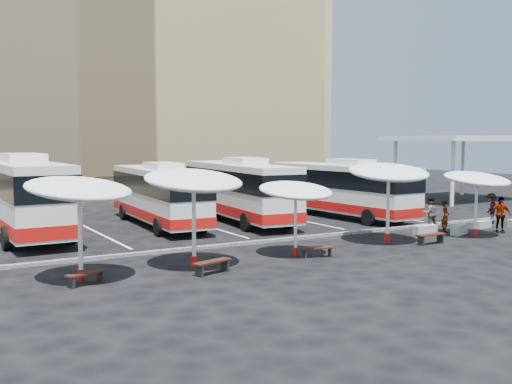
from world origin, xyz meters
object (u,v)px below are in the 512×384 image
sunshade_2 (296,191)px  bus_2 (238,188)px  sunshade_1 (194,181)px  wood_bench_3 (431,236)px  bus_1 (158,193)px  passenger_1 (430,213)px  bus_3 (340,187)px  passenger_3 (491,208)px  conc_bench_2 (483,224)px  sunshade_4 (477,179)px  wood_bench_1 (212,264)px  wood_bench_2 (317,249)px  conc_bench_1 (459,230)px  sunshade_3 (389,173)px  passenger_0 (445,217)px  bus_0 (20,193)px  sunshade_0 (79,189)px  wood_bench_0 (86,275)px  conc_bench_0 (425,230)px  passenger_2 (500,215)px

sunshade_2 → bus_2: bearing=73.9°
sunshade_1 → wood_bench_3: (11.73, -0.88, -2.96)m
bus_1 → passenger_1: bearing=-32.9°
bus_3 → passenger_3: bearing=-53.5°
wood_bench_3 → conc_bench_2: bearing=19.4°
sunshade_4 → wood_bench_1: 15.51m
bus_2 → sunshade_4: (7.64, -11.13, 0.93)m
wood_bench_2 → conc_bench_1: (9.91, 1.21, -0.08)m
sunshade_4 → sunshade_3: bearing=170.6°
sunshade_2 → passenger_0: 10.54m
sunshade_1 → wood_bench_1: 3.26m
bus_0 → sunshade_0: 12.04m
sunshade_3 → wood_bench_3: (1.48, -1.34, -2.97)m
wood_bench_2 → wood_bench_3: wood_bench_3 is taller
wood_bench_2 → conc_bench_2: wood_bench_2 is taller
sunshade_2 → conc_bench_2: bearing=6.0°
wood_bench_2 → passenger_0: (9.66, 1.93, 0.51)m
wood_bench_0 → passenger_1: (19.45, 3.17, 0.58)m
wood_bench_0 → wood_bench_2: bearing=-0.0°
bus_1 → sunshade_4: 17.21m
sunshade_3 → wood_bench_3: bearing=-42.3°
wood_bench_0 → wood_bench_2: (9.58, -0.00, -0.00)m
sunshade_4 → passenger_1: 3.45m
bus_1 → sunshade_4: size_ratio=3.38×
sunshade_1 → sunshade_3: (10.26, 0.46, 0.01)m
bus_0 → passenger_3: bearing=-23.0°
conc_bench_0 → passenger_1: (1.55, 1.14, 0.66)m
sunshade_3 → sunshade_4: 5.22m
wood_bench_0 → passenger_2: bearing=1.6°
wood_bench_1 → conc_bench_1: size_ratio=1.23×
bus_3 → sunshade_1: bearing=-150.7°
sunshade_4 → passenger_3: sunshade_4 is taller
bus_2 → passenger_2: bearing=-42.7°
wood_bench_0 → conc_bench_0: size_ratio=1.11×
conc_bench_0 → passenger_3: (6.35, 1.01, 0.65)m
bus_0 → conc_bench_0: bearing=-32.0°
wood_bench_1 → wood_bench_0: bearing=172.3°
bus_2 → sunshade_4: 13.53m
passenger_0 → passenger_1: bearing=50.4°
wood_bench_2 → passenger_1: passenger_1 is taller
bus_2 → wood_bench_0: 16.74m
bus_0 → bus_3: 18.85m
wood_bench_1 → sunshade_1: bearing=94.6°
bus_3 → sunshade_3: bearing=-117.8°
bus_2 → passenger_3: 14.86m
bus_3 → wood_bench_0: size_ratio=8.10×
bus_0 → wood_bench_3: bearing=-39.7°
sunshade_2 → passenger_1: size_ratio=1.79×
wood_bench_1 → passenger_2: (17.45, 1.19, 0.58)m
bus_0 → bus_3: bearing=-9.9°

